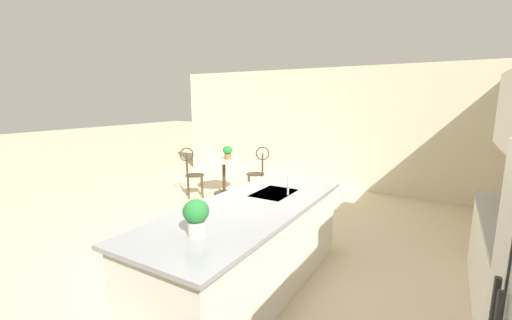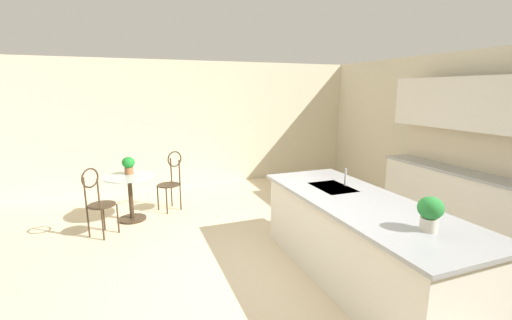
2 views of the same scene
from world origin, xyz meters
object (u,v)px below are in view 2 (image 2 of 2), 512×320
at_px(bistro_table, 130,194).
at_px(potted_plant_on_table, 128,164).
at_px(potted_plant_counter_far, 430,211).
at_px(chair_near_window, 98,199).
at_px(chair_by_island, 171,178).

bearing_deg(bistro_table, potted_plant_on_table, 178.41).
bearing_deg(potted_plant_counter_far, chair_near_window, -137.69).
relative_size(bistro_table, chair_by_island, 0.77).
bearing_deg(bistro_table, chair_near_window, -39.76).
height_order(bistro_table, chair_by_island, chair_by_island).
distance_m(chair_near_window, potted_plant_counter_far, 4.20).
relative_size(bistro_table, chair_near_window, 0.77).
relative_size(chair_by_island, potted_plant_on_table, 3.64).
distance_m(bistro_table, potted_plant_counter_far, 4.37).
height_order(chair_by_island, potted_plant_counter_far, potted_plant_counter_far).
relative_size(chair_near_window, potted_plant_on_table, 3.64).
bearing_deg(potted_plant_counter_far, potted_plant_on_table, -147.67).
height_order(bistro_table, potted_plant_counter_far, potted_plant_counter_far).
height_order(bistro_table, potted_plant_on_table, potted_plant_on_table).
bearing_deg(potted_plant_on_table, potted_plant_counter_far, 32.33).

